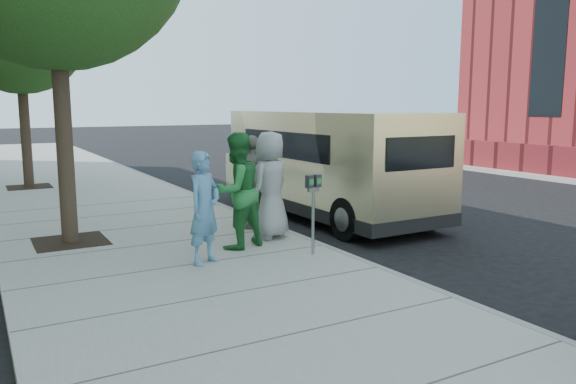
{
  "coord_description": "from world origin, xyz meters",
  "views": [
    {
      "loc": [
        -3.69,
        -7.83,
        2.53
      ],
      "look_at": [
        0.8,
        0.13,
        1.1
      ],
      "focal_mm": 35.0,
      "sensor_mm": 36.0,
      "label": 1
    }
  ],
  "objects_px": {
    "person_gray_shirt": "(270,185)",
    "person_officer": "(204,208)",
    "tree_far": "(19,19)",
    "van": "(326,161)",
    "parking_meter": "(313,197)",
    "person_green_shirt": "(237,191)",
    "person_striped_polo": "(253,182)"
  },
  "relations": [
    {
      "from": "person_officer",
      "to": "person_gray_shirt",
      "type": "bearing_deg",
      "value": 0.03
    },
    {
      "from": "parking_meter",
      "to": "van",
      "type": "xyz_separation_m",
      "value": [
        2.31,
        3.15,
        0.18
      ]
    },
    {
      "from": "parking_meter",
      "to": "person_green_shirt",
      "type": "distance_m",
      "value": 1.32
    },
    {
      "from": "van",
      "to": "person_green_shirt",
      "type": "distance_m",
      "value": 3.85
    },
    {
      "from": "person_striped_polo",
      "to": "person_green_shirt",
      "type": "bearing_deg",
      "value": 9.72
    },
    {
      "from": "tree_far",
      "to": "person_striped_polo",
      "type": "height_order",
      "value": "tree_far"
    },
    {
      "from": "tree_far",
      "to": "person_officer",
      "type": "relative_size",
      "value": 3.81
    },
    {
      "from": "tree_far",
      "to": "parking_meter",
      "type": "relative_size",
      "value": 5.06
    },
    {
      "from": "tree_far",
      "to": "van",
      "type": "bearing_deg",
      "value": -52.73
    },
    {
      "from": "van",
      "to": "person_green_shirt",
      "type": "xyz_separation_m",
      "value": [
        -3.19,
        -2.16,
        -0.14
      ]
    },
    {
      "from": "person_gray_shirt",
      "to": "person_striped_polo",
      "type": "relative_size",
      "value": 1.06
    },
    {
      "from": "tree_far",
      "to": "person_green_shirt",
      "type": "height_order",
      "value": "tree_far"
    },
    {
      "from": "person_gray_shirt",
      "to": "tree_far",
      "type": "bearing_deg",
      "value": -99.98
    },
    {
      "from": "parking_meter",
      "to": "person_officer",
      "type": "distance_m",
      "value": 1.73
    },
    {
      "from": "person_striped_polo",
      "to": "person_gray_shirt",
      "type": "bearing_deg",
      "value": 39.46
    },
    {
      "from": "person_gray_shirt",
      "to": "person_officer",
      "type": "bearing_deg",
      "value": 2.09
    },
    {
      "from": "parking_meter",
      "to": "person_officer",
      "type": "bearing_deg",
      "value": 160.49
    },
    {
      "from": "parking_meter",
      "to": "person_green_shirt",
      "type": "bearing_deg",
      "value": 124.13
    },
    {
      "from": "tree_far",
      "to": "person_gray_shirt",
      "type": "xyz_separation_m",
      "value": [
        3.17,
        -9.05,
        -3.78
      ]
    },
    {
      "from": "van",
      "to": "person_gray_shirt",
      "type": "height_order",
      "value": "van"
    },
    {
      "from": "parking_meter",
      "to": "person_officer",
      "type": "xyz_separation_m",
      "value": [
        -1.69,
        0.36,
        -0.08
      ]
    },
    {
      "from": "person_officer",
      "to": "person_gray_shirt",
      "type": "height_order",
      "value": "person_gray_shirt"
    },
    {
      "from": "person_green_shirt",
      "to": "person_gray_shirt",
      "type": "height_order",
      "value": "person_green_shirt"
    },
    {
      "from": "parking_meter",
      "to": "person_gray_shirt",
      "type": "bearing_deg",
      "value": 84.69
    },
    {
      "from": "van",
      "to": "person_gray_shirt",
      "type": "xyz_separation_m",
      "value": [
        -2.36,
        -1.78,
        -0.15
      ]
    },
    {
      "from": "person_officer",
      "to": "person_green_shirt",
      "type": "height_order",
      "value": "person_green_shirt"
    },
    {
      "from": "person_green_shirt",
      "to": "person_gray_shirt",
      "type": "distance_m",
      "value": 0.91
    },
    {
      "from": "parking_meter",
      "to": "person_green_shirt",
      "type": "relative_size",
      "value": 0.67
    },
    {
      "from": "parking_meter",
      "to": "person_gray_shirt",
      "type": "height_order",
      "value": "person_gray_shirt"
    },
    {
      "from": "person_officer",
      "to": "tree_far",
      "type": "bearing_deg",
      "value": 67.31
    },
    {
      "from": "person_green_shirt",
      "to": "person_striped_polo",
      "type": "relative_size",
      "value": 1.07
    },
    {
      "from": "person_officer",
      "to": "person_striped_polo",
      "type": "distance_m",
      "value": 2.58
    }
  ]
}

